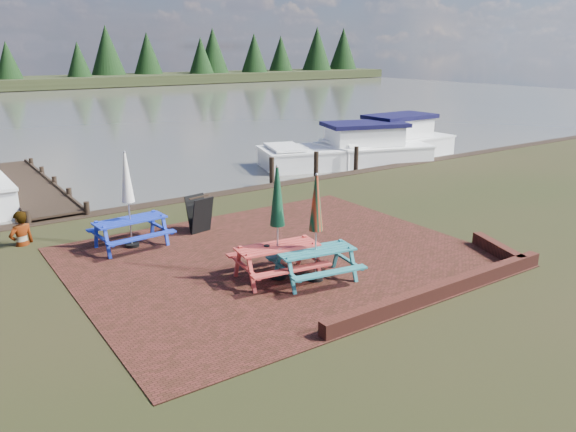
% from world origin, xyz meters
% --- Properties ---
extents(ground, '(120.00, 120.00, 0.00)m').
position_xyz_m(ground, '(0.00, 0.00, 0.00)').
color(ground, black).
rests_on(ground, ground).
extents(paving, '(9.00, 7.50, 0.02)m').
position_xyz_m(paving, '(0.00, 1.00, 0.01)').
color(paving, '#321810').
rests_on(paving, ground).
extents(brick_wall, '(6.21, 1.79, 0.30)m').
position_xyz_m(brick_wall, '(2.15, -2.42, 0.15)').
color(brick_wall, '#4C1E16').
rests_on(brick_wall, ground).
extents(water, '(120.00, 60.00, 0.02)m').
position_xyz_m(water, '(0.00, 37.00, 0.00)').
color(water, '#46443C').
rests_on(water, ground).
extents(picnic_table_teal, '(1.84, 1.69, 2.27)m').
position_xyz_m(picnic_table_teal, '(-0.10, -0.55, 0.80)').
color(picnic_table_teal, teal).
rests_on(picnic_table_teal, ground).
extents(picnic_table_red, '(1.92, 1.75, 2.41)m').
position_xyz_m(picnic_table_red, '(-0.68, -0.01, 0.84)').
color(picnic_table_red, '#C93A33').
rests_on(picnic_table_red, ground).
extents(picnic_table_blue, '(1.79, 1.62, 2.34)m').
position_xyz_m(picnic_table_blue, '(-2.56, 3.61, 0.82)').
color(picnic_table_blue, '#172DAE').
rests_on(picnic_table_blue, ground).
extents(chalkboard, '(0.63, 0.67, 0.97)m').
position_xyz_m(chalkboard, '(-0.67, 3.72, 0.50)').
color(chalkboard, black).
rests_on(chalkboard, ground).
extents(jetty, '(1.76, 9.08, 1.00)m').
position_xyz_m(jetty, '(-3.50, 11.28, 0.11)').
color(jetty, black).
rests_on(jetty, ground).
extents(boat_near, '(7.70, 4.55, 1.97)m').
position_xyz_m(boat_near, '(8.87, 8.95, 0.39)').
color(boat_near, white).
rests_on(boat_near, ground).
extents(boat_far, '(6.84, 2.57, 2.12)m').
position_xyz_m(boat_far, '(11.40, 9.17, 0.43)').
color(boat_far, white).
rests_on(boat_far, ground).
extents(person, '(0.72, 0.59, 1.71)m').
position_xyz_m(person, '(-4.75, 5.28, 0.86)').
color(person, gray).
rests_on(person, ground).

